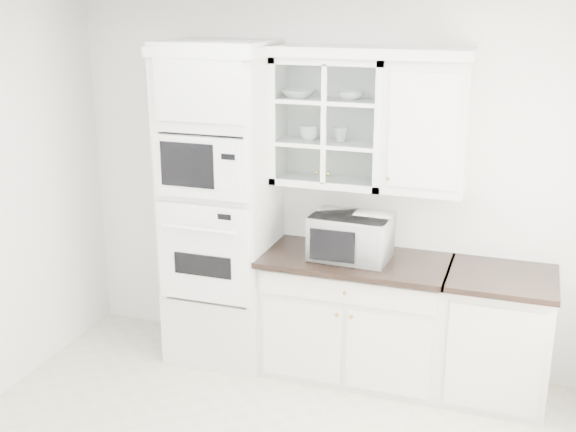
% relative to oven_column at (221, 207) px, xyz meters
% --- Properties ---
extents(room_shell, '(4.00, 3.50, 2.70)m').
position_rel_oven_column_xyz_m(room_shell, '(0.75, -0.99, 0.58)').
color(room_shell, white).
rests_on(room_shell, ground).
extents(oven_column, '(0.76, 0.68, 2.40)m').
position_rel_oven_column_xyz_m(oven_column, '(0.00, 0.00, 0.00)').
color(oven_column, silver).
rests_on(oven_column, ground).
extents(base_cabinet_run, '(1.32, 0.67, 0.92)m').
position_rel_oven_column_xyz_m(base_cabinet_run, '(1.03, 0.03, -0.74)').
color(base_cabinet_run, silver).
rests_on(base_cabinet_run, ground).
extents(extra_base_cabinet, '(0.72, 0.67, 0.92)m').
position_rel_oven_column_xyz_m(extra_base_cabinet, '(2.03, 0.03, -0.74)').
color(extra_base_cabinet, silver).
rests_on(extra_base_cabinet, ground).
extents(upper_cabinet_glass, '(0.80, 0.33, 0.90)m').
position_rel_oven_column_xyz_m(upper_cabinet_glass, '(0.78, 0.17, 0.65)').
color(upper_cabinet_glass, silver).
rests_on(upper_cabinet_glass, room_shell).
extents(upper_cabinet_solid, '(0.55, 0.33, 0.90)m').
position_rel_oven_column_xyz_m(upper_cabinet_solid, '(1.46, 0.17, 0.65)').
color(upper_cabinet_solid, silver).
rests_on(upper_cabinet_solid, room_shell).
extents(crown_molding, '(2.14, 0.38, 0.07)m').
position_rel_oven_column_xyz_m(crown_molding, '(0.68, 0.14, 1.14)').
color(crown_molding, white).
rests_on(crown_molding, room_shell).
extents(countertop_microwave, '(0.56, 0.48, 0.32)m').
position_rel_oven_column_xyz_m(countertop_microwave, '(0.99, 0.01, -0.12)').
color(countertop_microwave, white).
rests_on(countertop_microwave, base_cabinet_run).
extents(bowl_a, '(0.25, 0.25, 0.06)m').
position_rel_oven_column_xyz_m(bowl_a, '(0.55, 0.16, 0.84)').
color(bowl_a, white).
rests_on(bowl_a, upper_cabinet_glass).
extents(bowl_b, '(0.22, 0.22, 0.06)m').
position_rel_oven_column_xyz_m(bowl_b, '(0.92, 0.18, 0.84)').
color(bowl_b, white).
rests_on(bowl_b, upper_cabinet_glass).
extents(cup_a, '(0.14, 0.14, 0.10)m').
position_rel_oven_column_xyz_m(cup_a, '(0.63, 0.16, 0.56)').
color(cup_a, white).
rests_on(cup_a, upper_cabinet_glass).
extents(cup_b, '(0.14, 0.14, 0.10)m').
position_rel_oven_column_xyz_m(cup_b, '(0.85, 0.18, 0.56)').
color(cup_b, white).
rests_on(cup_b, upper_cabinet_glass).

